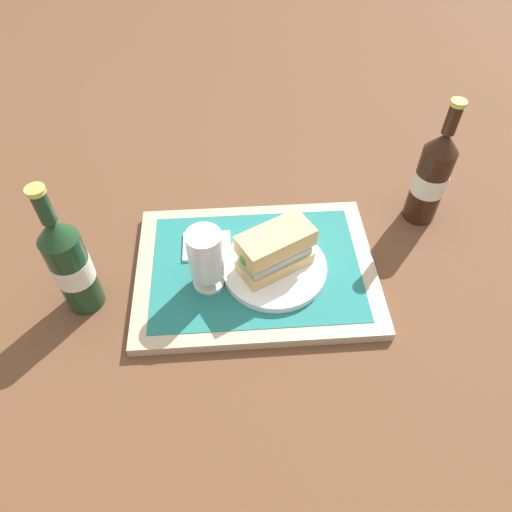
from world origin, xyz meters
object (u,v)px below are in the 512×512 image
object	(u,v)px
beer_bottle	(70,264)
second_bottle	(432,176)
plate	(274,268)
sandwich	(274,250)
beer_glass	(206,258)

from	to	relation	value
beer_bottle	second_bottle	xyz separation A→B (m)	(-0.65, -0.17, 0.00)
plate	sandwich	bearing A→B (deg)	27.80
sandwich	beer_glass	distance (m)	0.12
sandwich	second_bottle	size ratio (longest dim) A/B	0.54
plate	sandwich	size ratio (longest dim) A/B	1.31
sandwich	beer_bottle	bearing A→B (deg)	-22.92
sandwich	beer_glass	size ratio (longest dim) A/B	1.16
beer_glass	second_bottle	bearing A→B (deg)	-159.33
second_bottle	sandwich	bearing A→B (deg)	24.52
second_bottle	beer_bottle	bearing A→B (deg)	14.89
beer_bottle	second_bottle	bearing A→B (deg)	-165.11
plate	second_bottle	xyz separation A→B (m)	(-0.32, -0.14, 0.08)
beer_bottle	second_bottle	size ratio (longest dim) A/B	1.00
sandwich	second_bottle	bearing A→B (deg)	176.72
beer_glass	beer_bottle	bearing A→B (deg)	2.54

